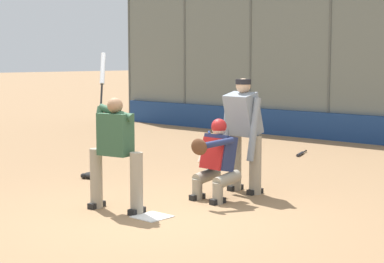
% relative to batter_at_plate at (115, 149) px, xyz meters
% --- Properties ---
extents(ground_plane, '(160.00, 160.00, 0.00)m').
position_rel_batter_at_plate_xyz_m(ground_plane, '(-0.64, -0.07, -0.86)').
color(ground_plane, '#93704C').
extents(home_plate_marker, '(0.43, 0.43, 0.01)m').
position_rel_batter_at_plate_xyz_m(home_plate_marker, '(-0.64, -0.07, -0.85)').
color(home_plate_marker, white).
rests_on(home_plate_marker, ground_plane).
extents(bleachers_beyond, '(14.31, 1.95, 1.16)m').
position_rel_batter_at_plate_xyz_m(bleachers_beyond, '(2.43, -11.12, -0.47)').
color(bleachers_beyond, slate).
rests_on(bleachers_beyond, ground_plane).
extents(batter_at_plate, '(1.10, 0.59, 2.19)m').
position_rel_batter_at_plate_xyz_m(batter_at_plate, '(0.00, 0.00, 0.00)').
color(batter_at_plate, gray).
rests_on(batter_at_plate, ground_plane).
extents(catcher_behind_plate, '(0.64, 0.76, 1.21)m').
position_rel_batter_at_plate_xyz_m(catcher_behind_plate, '(-0.58, -1.45, -0.23)').
color(catcher_behind_plate, gray).
rests_on(catcher_behind_plate, ground_plane).
extents(umpire_home, '(0.73, 0.47, 1.80)m').
position_rel_batter_at_plate_xyz_m(umpire_home, '(-0.56, -2.15, 0.11)').
color(umpire_home, gray).
rests_on(umpire_home, ground_plane).
extents(spare_bat_near_backstop, '(0.64, 0.68, 0.07)m').
position_rel_batter_at_plate_xyz_m(spare_bat_near_backstop, '(4.94, -7.74, -0.83)').
color(spare_bat_near_backstop, black).
rests_on(spare_bat_near_backstop, ground_plane).
extents(spare_bat_third_base_side, '(0.31, 0.78, 0.07)m').
position_rel_batter_at_plate_xyz_m(spare_bat_third_base_side, '(0.91, -6.11, -0.83)').
color(spare_bat_third_base_side, black).
rests_on(spare_bat_third_base_side, ground_plane).
extents(fielding_glove_on_dirt, '(0.31, 0.24, 0.11)m').
position_rel_batter_at_plate_xyz_m(fielding_glove_on_dirt, '(2.15, -1.26, -0.80)').
color(fielding_glove_on_dirt, black).
rests_on(fielding_glove_on_dirt, ground_plane).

